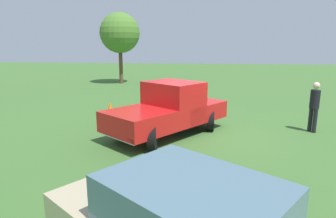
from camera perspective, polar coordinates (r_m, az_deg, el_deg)
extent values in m
plane|color=#3D662D|center=(10.31, 5.60, -4.50)|extent=(80.00, 80.00, 0.00)
cylinder|color=black|center=(8.37, -3.02, -5.77)|extent=(0.75, 0.22, 0.75)
cylinder|color=black|center=(9.49, -9.28, -3.73)|extent=(0.75, 0.22, 0.75)
cylinder|color=black|center=(10.43, 8.42, -2.22)|extent=(0.75, 0.22, 0.75)
cylinder|color=black|center=(11.35, 2.22, -0.90)|extent=(0.75, 0.22, 0.75)
cube|color=red|center=(8.88, -5.96, -2.48)|extent=(2.51, 2.51, 0.64)
cube|color=red|center=(9.86, 1.07, 1.35)|extent=(2.22, 2.30, 1.40)
cube|color=slate|center=(9.79, 1.08, 3.88)|extent=(1.97, 2.06, 0.48)
cube|color=red|center=(10.60, 4.32, -0.11)|extent=(2.79, 2.73, 0.60)
cube|color=silver|center=(8.46, -10.21, -5.20)|extent=(1.15, 1.46, 0.16)
cylinder|color=black|center=(5.16, -1.94, -18.41)|extent=(0.69, 0.20, 0.69)
cube|color=slate|center=(3.52, 4.83, -18.35)|extent=(2.42, 2.53, 0.60)
cylinder|color=black|center=(11.43, 26.29, -1.85)|extent=(0.14, 0.14, 0.85)
cylinder|color=black|center=(11.30, 27.01, -2.07)|extent=(0.14, 0.14, 0.85)
cylinder|color=black|center=(11.22, 27.01, 1.75)|extent=(0.43, 0.43, 0.64)
sphere|color=beige|center=(11.15, 27.25, 4.15)|extent=(0.23, 0.23, 0.23)
cylinder|color=brown|center=(23.67, -9.29, 8.67)|extent=(0.30, 0.30, 3.03)
sphere|color=#4C7A2D|center=(23.64, -9.51, 14.60)|extent=(3.12, 3.12, 3.12)
cone|color=orange|center=(13.11, -11.35, 0.22)|extent=(0.32, 0.32, 0.55)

